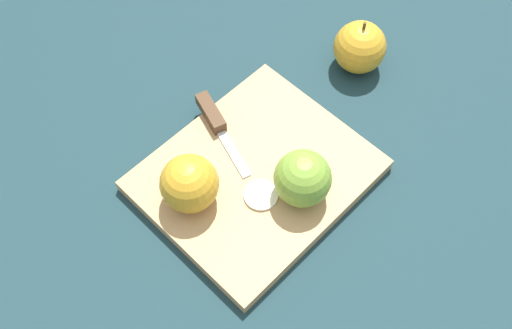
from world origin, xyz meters
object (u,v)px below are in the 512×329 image
apple_half_left (189,184)px  knife (213,117)px  apple_half_right (303,178)px  apple_whole (360,47)px

apple_half_left → knife: bearing=146.7°
apple_half_left → apple_half_right: 0.16m
apple_half_left → apple_whole: 0.37m
apple_half_left → apple_half_right: apple_half_left is taller
apple_half_right → apple_whole: apple_half_right is taller
apple_half_left → apple_whole: size_ratio=0.84×
apple_half_left → apple_half_right: bearing=70.8°
apple_half_right → apple_whole: 0.28m
apple_half_right → knife: apple_half_right is taller
knife → apple_whole: apple_whole is taller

